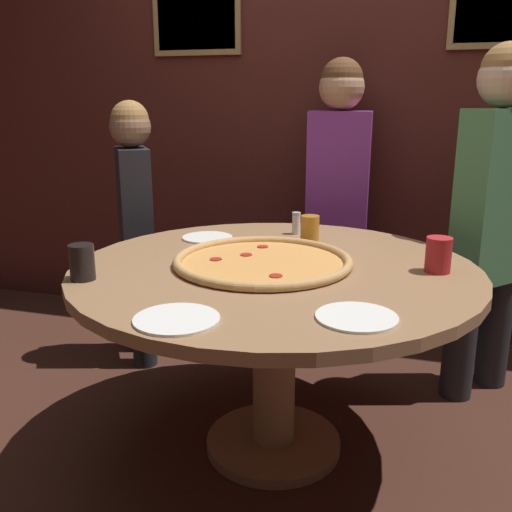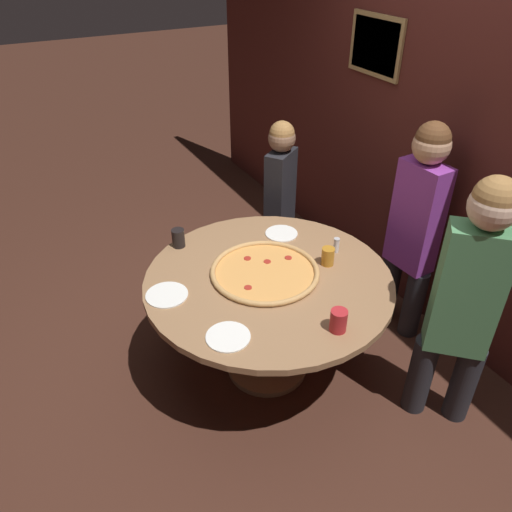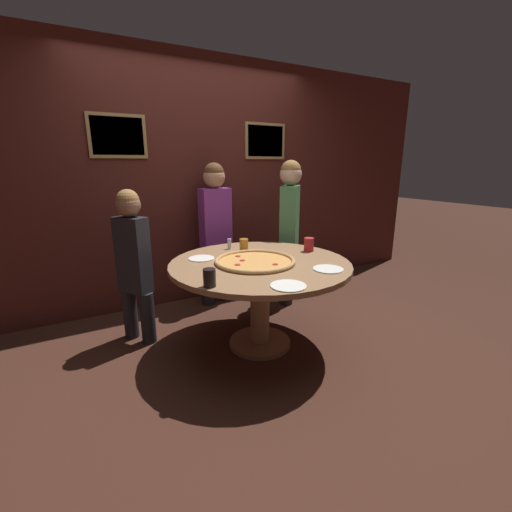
{
  "view_description": "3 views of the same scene",
  "coord_description": "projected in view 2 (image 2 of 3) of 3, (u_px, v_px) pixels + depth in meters",
  "views": [
    {
      "loc": [
        0.49,
        -1.89,
        1.32
      ],
      "look_at": [
        -0.07,
        -0.01,
        0.77
      ],
      "focal_mm": 40.0,
      "sensor_mm": 36.0,
      "label": 1
    },
    {
      "loc": [
        2.02,
        -1.17,
        2.46
      ],
      "look_at": [
        -0.0,
        -0.08,
        0.91
      ],
      "focal_mm": 35.0,
      "sensor_mm": 36.0,
      "label": 2
    },
    {
      "loc": [
        -1.31,
        -2.29,
        1.51
      ],
      "look_at": [
        -0.02,
        0.03,
        0.78
      ],
      "focal_mm": 24.0,
      "sensor_mm": 36.0,
      "label": 3
    }
  ],
  "objects": [
    {
      "name": "diner_far_left",
      "position": [
        466.0,
        296.0,
        2.54
      ],
      "size": [
        0.36,
        0.38,
        1.54
      ],
      "rotation": [
        0.0,
        0.0,
        -2.32
      ],
      "color": "#232328",
      "rests_on": "ground_plane"
    },
    {
      "name": "white_plate_right_side",
      "position": [
        228.0,
        337.0,
        2.48
      ],
      "size": [
        0.23,
        0.23,
        0.01
      ],
      "primitive_type": "cylinder",
      "color": "white",
      "rests_on": "dining_table"
    },
    {
      "name": "drink_cup_far_left",
      "position": [
        338.0,
        321.0,
        2.49
      ],
      "size": [
        0.09,
        0.09,
        0.12
      ],
      "primitive_type": "cylinder",
      "color": "#B22328",
      "rests_on": "dining_table"
    },
    {
      "name": "diner_side_right",
      "position": [
        416.0,
        221.0,
        3.2
      ],
      "size": [
        0.38,
        0.23,
        1.51
      ],
      "rotation": [
        0.0,
        0.0,
        -3.09
      ],
      "color": "#232328",
      "rests_on": "ground_plane"
    },
    {
      "name": "drink_cup_near_left",
      "position": [
        178.0,
        238.0,
        3.15
      ],
      "size": [
        0.08,
        0.08,
        0.12
      ],
      "primitive_type": "cylinder",
      "color": "black",
      "rests_on": "dining_table"
    },
    {
      "name": "drink_cup_by_shaker",
      "position": [
        328.0,
        256.0,
        2.98
      ],
      "size": [
        0.08,
        0.08,
        0.11
      ],
      "primitive_type": "cylinder",
      "color": "#BC7A23",
      "rests_on": "dining_table"
    },
    {
      "name": "diner_centre_back",
      "position": [
        280.0,
        194.0,
        3.77
      ],
      "size": [
        0.28,
        0.34,
        1.31
      ],
      "rotation": [
        0.0,
        0.0,
        2.17
      ],
      "color": "#232328",
      "rests_on": "ground_plane"
    },
    {
      "name": "giant_pizza",
      "position": [
        265.0,
        271.0,
        2.92
      ],
      "size": [
        0.64,
        0.64,
        0.03
      ],
      "color": "#E0994C",
      "rests_on": "dining_table"
    },
    {
      "name": "condiment_shaker",
      "position": [
        336.0,
        245.0,
        3.1
      ],
      "size": [
        0.04,
        0.04,
        0.1
      ],
      "color": "silver",
      "rests_on": "dining_table"
    },
    {
      "name": "white_plate_beside_cup",
      "position": [
        167.0,
        295.0,
        2.76
      ],
      "size": [
        0.23,
        0.23,
        0.01
      ],
      "primitive_type": "cylinder",
      "color": "white",
      "rests_on": "dining_table"
    },
    {
      "name": "dining_table",
      "position": [
        268.0,
        297.0,
        2.98
      ],
      "size": [
        1.45,
        1.45,
        0.74
      ],
      "color": "#936B47",
      "rests_on": "ground_plane"
    },
    {
      "name": "ground_plane",
      "position": [
        267.0,
        367.0,
        3.31
      ],
      "size": [
        24.0,
        24.0,
        0.0
      ],
      "primitive_type": "plane",
      "color": "#422319"
    },
    {
      "name": "back_wall",
      "position": [
        455.0,
        144.0,
        3.1
      ],
      "size": [
        6.4,
        0.08,
        2.6
      ],
      "color": "#4C1E19",
      "rests_on": "ground_plane"
    },
    {
      "name": "white_plate_left_side",
      "position": [
        281.0,
        233.0,
        3.3
      ],
      "size": [
        0.21,
        0.21,
        0.01
      ],
      "primitive_type": "cylinder",
      "color": "white",
      "rests_on": "dining_table"
    }
  ]
}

